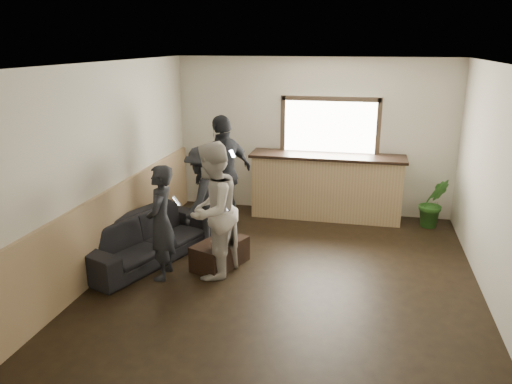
% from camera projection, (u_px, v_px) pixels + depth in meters
% --- Properties ---
extents(ground, '(5.00, 6.00, 0.01)m').
position_uv_depth(ground, '(284.00, 281.00, 6.61)').
color(ground, black).
extents(room_shell, '(5.01, 6.01, 2.80)m').
position_uv_depth(room_shell, '(229.00, 171.00, 6.34)').
color(room_shell, silver).
rests_on(room_shell, ground).
extents(bar_counter, '(2.70, 0.68, 2.13)m').
position_uv_depth(bar_counter, '(326.00, 182.00, 8.88)').
color(bar_counter, '#A58459').
rests_on(bar_counter, ground).
extents(sofa, '(1.58, 2.36, 0.64)m').
position_uv_depth(sofa, '(147.00, 238.00, 7.22)').
color(sofa, black).
rests_on(sofa, ground).
extents(coffee_table, '(0.73, 0.93, 0.36)m').
position_uv_depth(coffee_table, '(220.00, 254.00, 7.03)').
color(coffee_table, black).
rests_on(coffee_table, ground).
extents(cup_a, '(0.14, 0.14, 0.10)m').
position_uv_depth(cup_a, '(223.00, 235.00, 7.09)').
color(cup_a, silver).
rests_on(cup_a, coffee_table).
extents(cup_b, '(0.15, 0.15, 0.10)m').
position_uv_depth(cup_b, '(215.00, 244.00, 6.77)').
color(cup_b, silver).
rests_on(cup_b, coffee_table).
extents(potted_plant, '(0.55, 0.48, 0.86)m').
position_uv_depth(potted_plant, '(433.00, 203.00, 8.44)').
color(potted_plant, '#2D6623').
rests_on(potted_plant, ground).
extents(person_a, '(0.49, 0.61, 1.55)m').
position_uv_depth(person_a, '(161.00, 223.00, 6.54)').
color(person_a, black).
rests_on(person_a, ground).
extents(person_b, '(0.85, 1.01, 1.83)m').
position_uv_depth(person_b, '(212.00, 211.00, 6.55)').
color(person_b, '#BDB5AB').
rests_on(person_b, ground).
extents(person_c, '(0.74, 1.10, 1.58)m').
position_uv_depth(person_c, '(204.00, 197.00, 7.54)').
color(person_c, black).
rests_on(person_c, ground).
extents(person_d, '(1.01, 1.20, 1.93)m').
position_uv_depth(person_d, '(224.00, 173.00, 8.22)').
color(person_d, black).
rests_on(person_d, ground).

